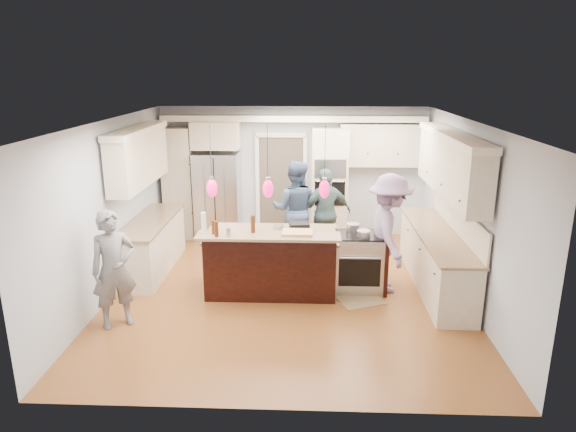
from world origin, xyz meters
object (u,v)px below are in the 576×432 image
(person_bar_end, at_px, (114,269))
(refrigerator, at_px, (218,196))
(island_range, at_px, (360,262))
(person_far_left, at_px, (295,210))
(kitchen_island, at_px, (272,260))

(person_bar_end, bearing_deg, refrigerator, 45.43)
(island_range, xyz_separation_m, person_bar_end, (-3.46, -1.37, 0.37))
(refrigerator, xyz_separation_m, person_bar_end, (-0.75, -3.87, -0.07))
(island_range, height_order, person_far_left, person_far_left)
(island_range, distance_m, person_far_left, 1.87)
(refrigerator, height_order, person_far_left, person_far_left)
(refrigerator, xyz_separation_m, island_range, (2.71, -2.49, -0.44))
(refrigerator, distance_m, island_range, 3.71)
(island_range, bearing_deg, person_bar_end, -158.33)
(person_bar_end, relative_size, person_far_left, 0.90)
(person_bar_end, bearing_deg, kitchen_island, -1.27)
(refrigerator, relative_size, person_bar_end, 1.09)
(refrigerator, height_order, island_range, refrigerator)
(person_far_left, bearing_deg, refrigerator, -24.91)
(kitchen_island, height_order, person_bar_end, person_bar_end)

